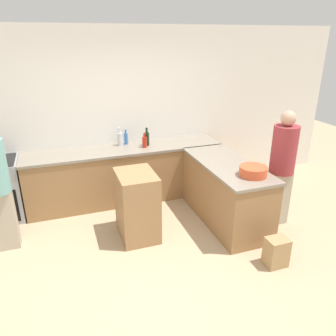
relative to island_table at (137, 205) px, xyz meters
The scene contains 12 objects.
ground_plane 0.77m from the island_table, 81.01° to the right, with size 14.00×14.00×0.00m, color tan.
wall_back 1.72m from the island_table, 86.26° to the left, with size 8.00×0.06×2.70m.
counter_back 1.13m from the island_table, 85.11° to the left, with size 3.11×0.66×0.89m.
counter_peninsula 1.31m from the island_table, ahead, with size 0.69×1.65×0.89m.
island_table is the anchor object (origin of this frame).
mixing_bowl 1.56m from the island_table, 19.79° to the right, with size 0.35×0.35×0.12m.
wine_bottle_dark 1.35m from the island_table, 67.46° to the left, with size 0.08×0.08×0.29m.
water_bottle_blue 1.42m from the island_table, 82.62° to the left, with size 0.06×0.06×0.24m.
hot_sauce_bottle 1.24m from the island_table, 68.74° to the left, with size 0.07×0.07×0.23m.
vinegar_bottle_clear 1.39m from the island_table, 87.19° to the left, with size 0.09×0.09×0.29m.
person_at_peninsula 2.04m from the island_table, ahead, with size 0.34×0.34×1.64m.
paper_bag 1.81m from the island_table, 39.86° to the right, with size 0.25×0.20×0.36m.
Camera 1 is at (-0.97, -3.12, 2.53)m, focal length 35.00 mm.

